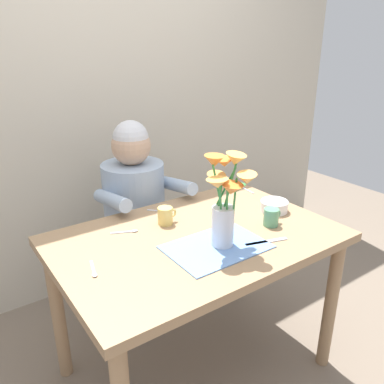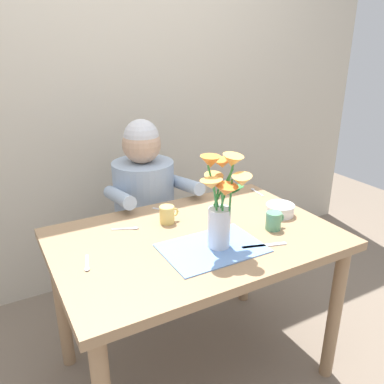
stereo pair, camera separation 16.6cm
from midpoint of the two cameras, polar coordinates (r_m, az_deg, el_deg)
The scene contains 14 objects.
ground_plane at distance 2.14m, azimuth 2.92°, elevation -24.17°, with size 6.00×6.00×0.00m, color #756656.
wood_panel_backdrop at distance 2.47m, azimuth -9.90°, elevation 14.61°, with size 4.00×0.10×2.50m, color beige.
dining_table at distance 1.74m, azimuth 3.31°, elevation -9.16°, with size 1.20×0.80×0.74m.
seated_person at distance 2.27m, azimuth -4.72°, elevation -3.88°, with size 0.45×0.47×1.14m.
striped_placemat at distance 1.59m, azimuth 5.92°, elevation -8.21°, with size 0.40×0.28×0.01m, color #6B93D1.
flower_vase at distance 1.52m, azimuth 7.41°, elevation -0.91°, with size 0.23×0.24×0.39m.
ceramic_bowl at distance 1.93m, azimuth 15.14°, elevation -2.48°, with size 0.14×0.14×0.06m.
dinner_knife at distance 1.65m, azimuth 13.36°, elevation -7.67°, with size 0.19×0.02×0.01m, color silver.
ceramic_mug at distance 1.78m, azimuth -0.95°, elevation -3.35°, with size 0.09×0.07×0.08m.
coffee_cup at distance 1.78m, azimuth 14.46°, elevation -4.14°, with size 0.09×0.07×0.08m.
spoon_0 at distance 1.92m, azimuth -1.16°, elevation -2.69°, with size 0.09×0.10×0.01m.
spoon_1 at distance 1.75m, azimuth -6.39°, elevation -5.35°, with size 0.11×0.06×0.01m.
spoon_2 at distance 2.20m, azimuth 11.33°, elevation 0.11°, with size 0.03×0.12×0.01m.
spoon_3 at distance 1.51m, azimuth -11.96°, elevation -10.50°, with size 0.04×0.12×0.01m.
Camera 2 is at (-0.74, -1.31, 1.53)m, focal length 36.66 mm.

